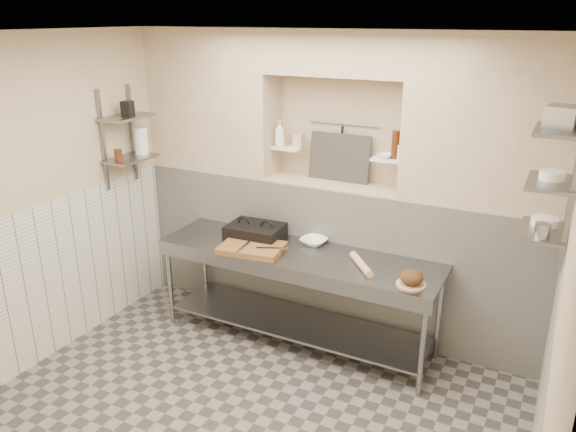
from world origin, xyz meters
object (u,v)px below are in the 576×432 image
Objects in this scene: rolling_pin at (361,264)px; bowl_alcove at (384,156)px; cutting_board at (252,248)px; bottle_soap at (280,134)px; prep_table at (296,279)px; jug_left at (141,141)px; bread_loaf at (412,277)px; mixing_bowl at (314,241)px; panini_press at (255,232)px.

rolling_pin is 3.24× the size of bowl_alcove.
bottle_soap reaches higher than cutting_board.
prep_table is 2.05m from jug_left.
bread_loaf is at bearing -55.13° from bowl_alcove.
panini_press is at bearing -166.75° from mixing_bowl.
bread_loaf is (1.08, -0.16, 0.33)m from prep_table.
bowl_alcove reaches higher than bread_loaf.
bread_loaf is 2.92m from jug_left.
panini_press is at bearing -96.42° from bottle_soap.
bowl_alcove is at bearing 18.34° from panini_press.
rolling_pin is at bearing -28.01° from bottle_soap.
prep_table is 4.87× the size of panini_press.
bottle_soap is at bearing 151.99° from rolling_pin.
jug_left is (-1.23, -0.09, 0.77)m from panini_press.
mixing_bowl reaches higher than prep_table.
panini_press is 1.45m from jug_left.
rolling_pin is at bearing -86.49° from bowl_alcove.
panini_press is 1.61m from bread_loaf.
jug_left reaches higher than panini_press.
prep_table is 1.14m from bread_loaf.
mixing_bowl is at bearing 41.25° from cutting_board.
mixing_bowl is 1.11m from bread_loaf.
bottle_soap reaches higher than panini_press.
rolling_pin is at bearing -1.64° from jug_left.
jug_left is at bearing 178.36° from rolling_pin.
bowl_alcove is at bearing 124.87° from bread_loaf.
cutting_board is 1.47m from bread_loaf.
mixing_bowl is at bearing -150.09° from bowl_alcove.
prep_table is 10.89× the size of mixing_bowl.
mixing_bowl is at bearing 9.67° from panini_press.
cutting_board is at bearing -160.67° from prep_table.
cutting_board is at bearing -138.75° from mixing_bowl.
mixing_bowl is 0.95× the size of bottle_soap.
bowl_alcove reaches higher than cutting_board.
mixing_bowl is (0.05, 0.25, 0.29)m from prep_table.
mixing_bowl is 1.85× the size of bowl_alcove.
jug_left is at bearing 178.85° from prep_table.
prep_table is at bearing 171.52° from bread_loaf.
bowl_alcove is (-0.04, 0.59, 0.80)m from rolling_pin.
panini_press is at bearing 169.89° from bread_loaf.
cutting_board is 4.30× the size of bowl_alcove.
bowl_alcove reaches higher than prep_table.
rolling_pin is at bearing -2.99° from prep_table.
bread_loaf is 0.74× the size of bottle_soap.
rolling_pin is 1.67× the size of bottle_soap.
bowl_alcove is (-0.50, 0.72, 0.76)m from bread_loaf.
bread_loaf is 1.16m from bowl_alcove.
bread_loaf reaches higher than prep_table.
jug_left is at bearing -158.48° from bottle_soap.
cutting_board is at bearing -69.93° from panini_press.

